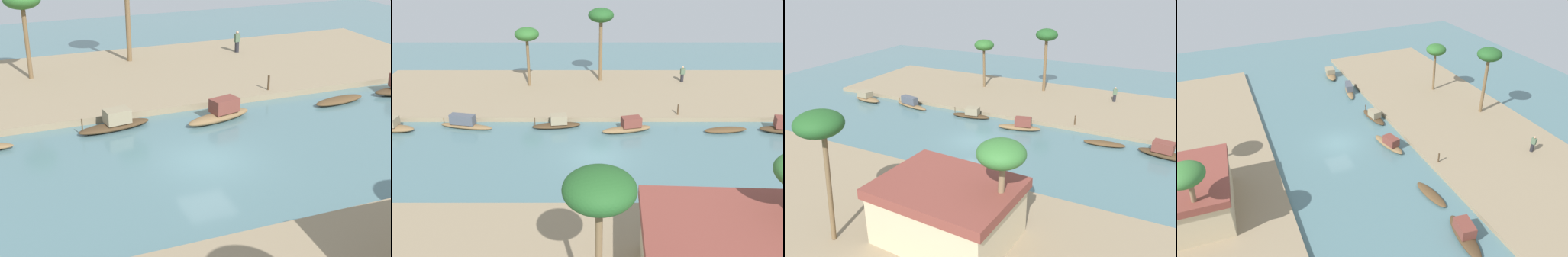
# 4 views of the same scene
# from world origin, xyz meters

# --- Properties ---
(river_water) EXTENTS (71.60, 71.60, 0.00)m
(river_water) POSITION_xyz_m (0.00, 0.00, 0.00)
(river_water) COLOR slate
(river_water) RESTS_ON ground
(riverbank_left) EXTENTS (44.54, 14.09, 0.38)m
(riverbank_left) POSITION_xyz_m (0.00, -13.53, 0.19)
(riverbank_left) COLOR #937F60
(riverbank_left) RESTS_ON ground
(sampan_open_hull) EXTENTS (4.22, 1.93, 1.27)m
(sampan_open_hull) POSITION_xyz_m (-2.62, -4.43, 0.47)
(sampan_open_hull) COLOR brown
(sampan_open_hull) RESTS_ON river_water
(sampan_foreground) EXTENTS (4.13, 1.64, 1.14)m
(sampan_foreground) POSITION_xyz_m (3.18, -5.31, 0.40)
(sampan_foreground) COLOR #47331E
(sampan_foreground) RESTS_ON river_water
(sampan_downstream_large) EXTENTS (3.65, 1.44, 0.37)m
(sampan_downstream_large) POSITION_xyz_m (-10.51, -4.42, 0.19)
(sampan_downstream_large) COLOR brown
(sampan_downstream_large) RESTS_ON river_water
(person_on_near_bank) EXTENTS (0.49, 0.40, 1.69)m
(person_on_near_bank) POSITION_xyz_m (-9.21, -16.34, 1.16)
(person_on_near_bank) COLOR #232328
(person_on_near_bank) RESTS_ON riverbank_left
(mooring_post) EXTENTS (0.14, 0.14, 0.94)m
(mooring_post) POSITION_xyz_m (-7.12, -7.23, 0.85)
(mooring_post) COLOR #4C3823
(mooring_post) RESTS_ON riverbank_left
(palm_tree_left_far) EXTENTS (2.40, 2.40, 5.95)m
(palm_tree_left_far) POSITION_xyz_m (6.63, -15.08, 5.53)
(palm_tree_left_far) COLOR brown
(palm_tree_left_far) RESTS_ON riverbank_left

